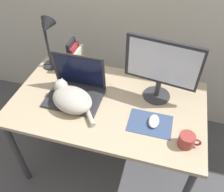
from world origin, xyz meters
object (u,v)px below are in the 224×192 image
(cat, at_px, (71,98))
(book_row, at_px, (75,57))
(computer_mouse, at_px, (154,121))
(desk_lamp, at_px, (48,35))
(mug, at_px, (187,140))
(laptop, at_px, (76,89))
(external_monitor, at_px, (161,67))

(cat, relative_size, book_row, 1.52)
(book_row, bearing_deg, computer_mouse, -30.64)
(cat, relative_size, desk_lamp, 0.84)
(desk_lamp, relative_size, mug, 3.47)
(book_row, relative_size, mug, 1.91)
(computer_mouse, xyz_separation_m, desk_lamp, (-0.85, 0.35, 0.28))
(laptop, height_order, cat, laptop)
(mug, bearing_deg, book_row, 149.73)
(external_monitor, bearing_deg, desk_lamp, 173.14)
(desk_lamp, bearing_deg, external_monitor, -6.86)
(external_monitor, height_order, mug, external_monitor)
(computer_mouse, distance_m, book_row, 0.79)
(external_monitor, distance_m, book_row, 0.69)
(cat, height_order, external_monitor, external_monitor)
(computer_mouse, distance_m, mug, 0.23)
(external_monitor, bearing_deg, cat, -155.64)
(desk_lamp, bearing_deg, laptop, -40.44)
(cat, bearing_deg, external_monitor, 24.36)
(computer_mouse, height_order, mug, mug)
(cat, xyz_separation_m, external_monitor, (0.54, 0.24, 0.18))
(external_monitor, bearing_deg, computer_mouse, -86.16)
(external_monitor, distance_m, mug, 0.47)
(cat, distance_m, book_row, 0.41)
(cat, bearing_deg, mug, -9.02)
(computer_mouse, xyz_separation_m, book_row, (-0.68, 0.40, 0.09))
(desk_lamp, height_order, mug, desk_lamp)
(mug, bearing_deg, desk_lamp, 156.21)
(cat, distance_m, mug, 0.77)
(laptop, relative_size, cat, 1.01)
(computer_mouse, relative_size, mug, 0.87)
(desk_lamp, bearing_deg, mug, -23.79)
(book_row, relative_size, desk_lamp, 0.55)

